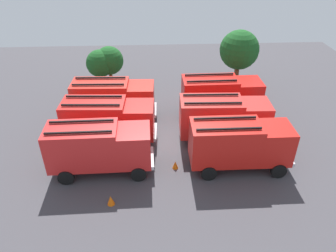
% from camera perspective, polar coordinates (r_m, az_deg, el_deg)
% --- Properties ---
extents(ground_plane, '(49.14, 49.14, 0.00)m').
position_cam_1_polar(ground_plane, '(26.37, 0.00, -2.57)').
color(ground_plane, '#423F44').
extents(fire_truck_0, '(7.24, 2.85, 3.88)m').
position_cam_1_polar(fire_truck_0, '(22.53, -12.22, -3.58)').
color(fire_truck_0, red).
rests_on(fire_truck_0, ground).
extents(fire_truck_1, '(7.20, 2.76, 3.88)m').
position_cam_1_polar(fire_truck_1, '(22.89, 12.62, -2.99)').
color(fire_truck_1, red).
rests_on(fire_truck_1, ground).
extents(fire_truck_2, '(7.31, 3.04, 3.88)m').
position_cam_1_polar(fire_truck_2, '(25.45, -10.57, 1.18)').
color(fire_truck_2, red).
rests_on(fire_truck_2, ground).
extents(fire_truck_3, '(7.28, 2.95, 3.88)m').
position_cam_1_polar(fire_truck_3, '(25.66, 9.88, 1.54)').
color(fire_truck_3, red).
rests_on(fire_truck_3, ground).
extents(fire_truck_4, '(7.28, 2.95, 3.88)m').
position_cam_1_polar(fire_truck_4, '(28.50, -9.70, 4.87)').
color(fire_truck_4, red).
rests_on(fire_truck_4, ground).
extents(fire_truck_5, '(7.23, 2.84, 3.88)m').
position_cam_1_polar(fire_truck_5, '(29.17, 9.39, 5.58)').
color(fire_truck_5, red).
rests_on(fire_truck_5, ground).
extents(firefighter_0, '(0.45, 0.29, 1.64)m').
position_cam_1_polar(firefighter_0, '(27.01, 20.85, -1.72)').
color(firefighter_0, black).
rests_on(firefighter_0, ground).
extents(firefighter_1, '(0.48, 0.44, 1.82)m').
position_cam_1_polar(firefighter_1, '(31.14, 6.95, 5.28)').
color(firefighter_1, black).
rests_on(firefighter_1, ground).
extents(firefighter_2, '(0.46, 0.47, 1.82)m').
position_cam_1_polar(firefighter_2, '(30.77, -2.88, 5.14)').
color(firefighter_2, black).
rests_on(firefighter_2, ground).
extents(tree_0, '(2.82, 2.82, 4.36)m').
position_cam_1_polar(tree_0, '(34.16, -12.03, 10.83)').
color(tree_0, brown).
rests_on(tree_0, ground).
extents(tree_1, '(2.93, 2.93, 4.55)m').
position_cam_1_polar(tree_1, '(34.38, -10.43, 11.37)').
color(tree_1, brown).
rests_on(tree_1, ground).
extents(tree_2, '(4.00, 4.00, 6.20)m').
position_cam_1_polar(tree_2, '(34.31, 12.58, 13.07)').
color(tree_2, brown).
rests_on(tree_2, ground).
extents(traffic_cone_0, '(0.48, 0.48, 0.68)m').
position_cam_1_polar(traffic_cone_0, '(21.05, -10.17, -12.87)').
color(traffic_cone_0, '#F2600C').
rests_on(traffic_cone_0, ground).
extents(traffic_cone_1, '(0.43, 0.43, 0.61)m').
position_cam_1_polar(traffic_cone_1, '(23.37, 1.31, -6.92)').
color(traffic_cone_1, '#F2600C').
rests_on(traffic_cone_1, ground).
extents(traffic_cone_2, '(0.48, 0.48, 0.68)m').
position_cam_1_polar(traffic_cone_2, '(31.69, 8.30, 4.26)').
color(traffic_cone_2, '#F2600C').
rests_on(traffic_cone_2, ground).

